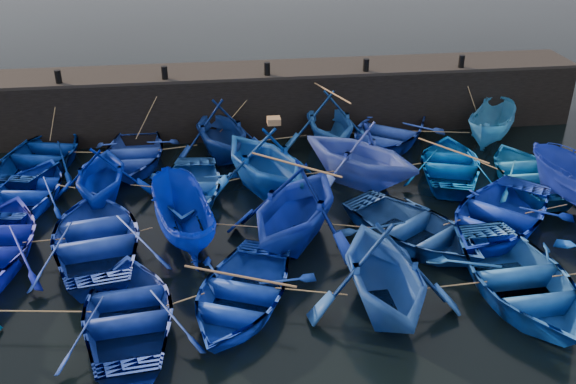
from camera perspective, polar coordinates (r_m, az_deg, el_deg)
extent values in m
plane|color=black|center=(18.33, 1.30, -6.56)|extent=(120.00, 120.00, 0.00)
cube|color=black|center=(27.14, -2.01, 8.16)|extent=(26.00, 2.50, 2.50)
cube|color=black|center=(26.73, -2.05, 10.81)|extent=(26.00, 2.50, 0.12)
cylinder|color=black|center=(26.28, -19.75, 9.62)|extent=(0.24, 0.24, 0.50)
cylinder|color=black|center=(25.72, -10.92, 10.37)|extent=(0.24, 0.24, 0.50)
cylinder|color=black|center=(25.78, -1.87, 10.89)|extent=(0.24, 0.24, 0.50)
cylinder|color=black|center=(26.45, 6.95, 11.14)|extent=(0.24, 0.24, 0.50)
cylinder|color=black|center=(27.68, 15.17, 11.15)|extent=(0.24, 0.24, 0.50)
imported|color=navy|center=(25.47, -20.90, 3.19)|extent=(4.79, 5.83, 1.06)
imported|color=#1E3BA8|center=(24.67, -13.56, 3.38)|extent=(3.33, 4.62, 0.95)
imported|color=navy|center=(24.51, -6.03, 5.52)|extent=(4.57, 5.01, 2.26)
imported|color=#1A4FA1|center=(25.32, 3.68, 6.38)|extent=(3.79, 4.38, 2.28)
imported|color=#1C389D|center=(25.99, 8.80, 5.30)|extent=(6.25, 6.62, 1.12)
imported|color=teal|center=(26.91, 17.68, 5.62)|extent=(3.63, 4.21, 1.58)
imported|color=#0828AF|center=(23.07, -21.97, 0.23)|extent=(3.82, 4.84, 0.91)
imported|color=#001EA6|center=(22.05, -16.28, 1.57)|extent=(3.35, 3.89, 2.04)
imported|color=#1C51A9|center=(21.68, -8.80, 0.33)|extent=(3.68, 4.82, 0.94)
imported|color=#0B44A5|center=(21.73, -2.02, 2.99)|extent=(5.68, 6.00, 2.48)
imported|color=blue|center=(22.38, 6.45, 3.51)|extent=(6.07, 6.09, 2.43)
imported|color=#004BA5|center=(23.93, 14.28, 2.50)|extent=(4.52, 5.36, 0.95)
imported|color=blue|center=(24.04, 20.59, 1.64)|extent=(3.30, 4.58, 0.94)
imported|color=#1B39B2|center=(19.41, -16.60, -3.80)|extent=(4.66, 5.92, 1.11)
imported|color=#021DA3|center=(19.25, -9.38, -2.30)|extent=(2.46, 4.44, 1.62)
imported|color=#0C2598|center=(18.78, 0.65, -1.13)|extent=(6.04, 6.26, 2.53)
imported|color=navy|center=(19.46, 11.16, -3.19)|extent=(5.51, 5.88, 0.99)
imported|color=#0924A6|center=(20.70, 18.14, -1.98)|extent=(6.40, 6.42, 1.10)
imported|color=navy|center=(16.36, -13.91, -10.21)|extent=(3.80, 5.01, 0.98)
imported|color=#1237BC|center=(16.53, -4.28, -8.92)|extent=(4.86, 5.55, 0.96)
imported|color=#194697|center=(16.19, 8.54, -6.95)|extent=(4.03, 4.64, 2.39)
imported|color=#1752B3|center=(17.90, 19.93, -7.28)|extent=(4.03, 5.47, 1.10)
cube|color=olive|center=(21.23, -1.27, 6.35)|extent=(0.44, 0.40, 0.22)
cylinder|color=tan|center=(25.00, -17.30, 3.39)|extent=(1.50, 0.29, 0.04)
cylinder|color=tan|center=(24.63, -9.77, 3.92)|extent=(1.48, 0.32, 0.04)
cylinder|color=tan|center=(25.05, -1.09, 4.74)|extent=(2.47, 0.45, 0.04)
cylinder|color=tan|center=(25.74, 6.24, 5.23)|extent=(0.56, 0.12, 0.04)
cylinder|color=tan|center=(26.42, 13.29, 5.23)|extent=(2.36, 0.51, 0.04)
cylinder|color=tan|center=(22.61, -19.12, 0.46)|extent=(0.65, 0.33, 0.04)
cylinder|color=tan|center=(21.90, -12.52, 0.50)|extent=(1.05, 0.38, 0.04)
cylinder|color=tan|center=(21.80, -5.38, 0.95)|extent=(0.84, 0.40, 0.04)
cylinder|color=tan|center=(22.28, 2.24, 1.68)|extent=(1.52, 0.16, 0.04)
cylinder|color=tan|center=(23.22, 10.43, 2.34)|extent=(1.65, 0.30, 0.04)
cylinder|color=tan|center=(23.92, 17.47, 2.24)|extent=(0.67, 1.10, 0.04)
cylinder|color=tan|center=(19.70, -20.86, -4.06)|extent=(1.17, 0.10, 0.04)
cylinder|color=tan|center=(19.36, -12.96, -3.40)|extent=(0.67, 0.33, 0.04)
cylinder|color=tan|center=(19.19, -4.37, -3.00)|extent=(1.53, 0.46, 0.04)
cylinder|color=tan|center=(19.20, 5.95, -3.05)|extent=(1.72, 0.56, 0.04)
cylinder|color=tan|center=(20.03, 14.77, -2.50)|extent=(0.96, 0.38, 0.04)
cylinder|color=tan|center=(21.59, 21.99, -1.40)|extent=(1.56, 0.40, 0.04)
cylinder|color=tan|center=(16.97, -21.88, -9.80)|extent=(2.91, 0.46, 0.04)
cylinder|color=tan|center=(16.35, -9.08, -9.41)|extent=(0.94, 0.42, 0.04)
cylinder|color=tan|center=(16.43, 2.06, -8.81)|extent=(1.78, 0.56, 0.04)
cylinder|color=tan|center=(17.15, 14.39, -8.05)|extent=(1.91, 0.12, 0.04)
cylinder|color=tan|center=(26.38, -20.06, 6.66)|extent=(0.61, 0.63, 2.08)
cylinder|color=tan|center=(25.69, -12.13, 7.20)|extent=(1.31, 0.88, 2.09)
cylinder|color=tan|center=(25.76, -3.97, 7.82)|extent=(2.03, 0.59, 2.10)
cylinder|color=tan|center=(26.49, 5.05, 8.35)|extent=(1.76, 0.17, 2.09)
cylinder|color=tan|center=(26.72, 7.56, 8.38)|extent=(0.67, 0.26, 2.08)
cylinder|color=tan|center=(27.81, 15.92, 8.33)|extent=(0.82, 0.75, 2.09)
cylinder|color=#99724C|center=(24.92, 3.76, 8.88)|extent=(1.08, 2.84, 0.06)
cylinder|color=#99724C|center=(23.72, 14.42, 3.61)|extent=(1.77, 2.49, 0.06)
cylinder|color=#99724C|center=(18.19, 0.67, 2.44)|extent=(2.34, 1.97, 0.06)
cylinder|color=#99724C|center=(16.23, -4.34, -7.48)|extent=(2.74, 1.32, 0.06)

